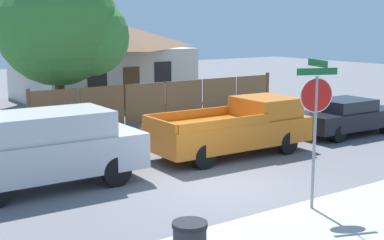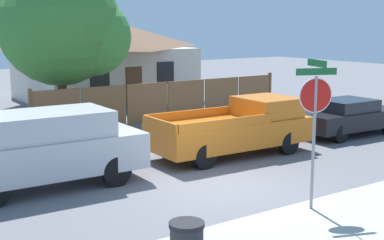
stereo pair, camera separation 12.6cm
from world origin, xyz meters
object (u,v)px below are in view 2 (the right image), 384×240
object	(u,v)px
house	(103,58)
red_suv	(45,147)
stop_sign	(315,109)
oak_tree	(66,27)
orange_pickup	(237,128)
parked_sedan	(348,116)

from	to	relation	value
house	red_suv	world-z (taller)	house
stop_sign	oak_tree	bearing A→B (deg)	112.69
red_suv	orange_pickup	world-z (taller)	red_suv
red_suv	stop_sign	world-z (taller)	stop_sign
house	red_suv	xyz separation A→B (m)	(-8.23, -14.07, -1.22)
red_suv	parked_sedan	xyz separation A→B (m)	(11.53, 0.00, -0.35)
orange_pickup	parked_sedan	distance (m)	5.34
house	stop_sign	xyz separation A→B (m)	(-3.87, -18.98, 0.00)
house	parked_sedan	bearing A→B (deg)	-76.78
red_suv	stop_sign	bearing A→B (deg)	-47.08
parked_sedan	stop_sign	bearing A→B (deg)	-144.25
orange_pickup	stop_sign	xyz separation A→B (m)	(-1.84, -4.91, 1.42)
orange_pickup	parked_sedan	size ratio (longest dim) A/B	1.22
red_suv	parked_sedan	world-z (taller)	red_suv
oak_tree	parked_sedan	xyz separation A→B (m)	(7.64, -8.20, -3.26)
oak_tree	red_suv	distance (m)	9.53
house	orange_pickup	world-z (taller)	house
house	red_suv	size ratio (longest dim) A/B	1.79
oak_tree	red_suv	bearing A→B (deg)	-115.42
orange_pickup	house	bearing A→B (deg)	83.15
house	oak_tree	size ratio (longest dim) A/B	1.34
red_suv	parked_sedan	size ratio (longest dim) A/B	1.14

